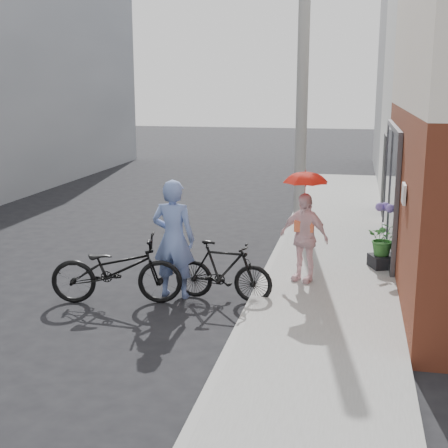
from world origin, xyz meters
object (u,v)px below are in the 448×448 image
(bike_right, at_px, (223,271))
(kimono_woman, at_px, (304,237))
(utility_pole, at_px, (303,80))
(planter, at_px, (382,261))
(bike_left, at_px, (117,270))
(officer, at_px, (174,239))

(bike_right, bearing_deg, kimono_woman, -47.56)
(utility_pole, relative_size, planter, 16.10)
(bike_left, distance_m, planter, 4.89)
(kimono_woman, bearing_deg, planter, 61.89)
(kimono_woman, bearing_deg, officer, -131.81)
(bike_right, bearing_deg, utility_pole, -1.93)
(officer, relative_size, planter, 4.48)
(utility_pole, distance_m, officer, 6.64)
(utility_pole, height_order, bike_left, utility_pole)
(officer, distance_m, bike_left, 1.03)
(bike_right, xyz_separation_m, kimono_woman, (1.20, 0.94, 0.39))
(planter, bearing_deg, officer, -149.52)
(bike_left, relative_size, bike_right, 1.28)
(utility_pole, height_order, bike_right, utility_pole)
(officer, bearing_deg, bike_left, 33.71)
(utility_pole, distance_m, bike_right, 6.72)
(bike_right, distance_m, planter, 3.28)
(bike_right, xyz_separation_m, planter, (2.57, 2.02, -0.25))
(bike_right, relative_size, kimono_woman, 1.07)
(bike_left, bearing_deg, officer, -71.25)
(bike_right, relative_size, planter, 3.74)
(utility_pole, bearing_deg, planter, -64.36)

